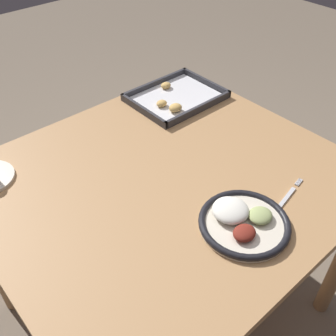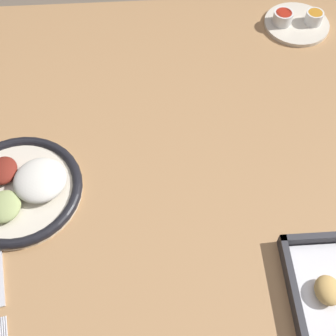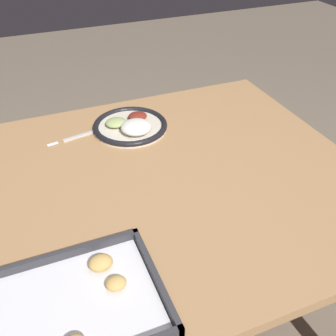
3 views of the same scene
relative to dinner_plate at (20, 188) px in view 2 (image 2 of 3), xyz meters
name	(u,v)px [view 2 (image 2 of 3)]	position (x,y,z in m)	size (l,w,h in m)	color
ground_plane	(168,295)	(-0.03, 0.29, -0.78)	(8.00, 8.00, 0.00)	#7A6B59
dining_table	(168,199)	(-0.03, 0.29, -0.12)	(1.11, 1.00, 0.76)	#AD7F51
dinner_plate	(20,188)	(0.00, 0.00, 0.00)	(0.25, 0.25, 0.05)	beige
fork	(0,270)	(0.16, -0.02, -0.01)	(0.22, 0.05, 0.00)	silver
saucer_plate	(297,22)	(-0.46, 0.65, 0.00)	(0.16, 0.16, 0.04)	beige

